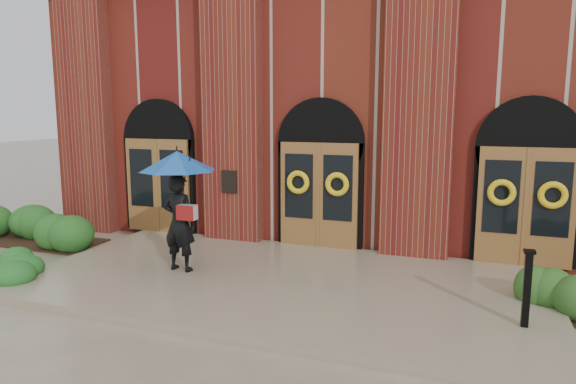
% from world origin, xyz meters
% --- Properties ---
extents(ground, '(90.00, 90.00, 0.00)m').
position_xyz_m(ground, '(0.00, 0.00, 0.00)').
color(ground, gray).
rests_on(ground, ground).
extents(landing, '(10.00, 5.30, 0.15)m').
position_xyz_m(landing, '(0.00, 0.15, 0.07)').
color(landing, gray).
rests_on(landing, ground).
extents(church_building, '(16.20, 12.53, 7.00)m').
position_xyz_m(church_building, '(0.00, 8.78, 3.50)').
color(church_building, '#602314').
rests_on(church_building, ground).
extents(man_with_umbrella, '(1.63, 1.63, 2.45)m').
position_xyz_m(man_with_umbrella, '(-2.10, -0.08, 1.86)').
color(man_with_umbrella, black).
rests_on(man_with_umbrella, landing).
extents(metal_post, '(0.17, 0.17, 1.19)m').
position_xyz_m(metal_post, '(4.30, -0.71, 0.78)').
color(metal_post, black).
rests_on(metal_post, landing).
extents(hedge_wall_left, '(3.29, 1.32, 0.85)m').
position_xyz_m(hedge_wall_left, '(-7.28, 1.12, 0.42)').
color(hedge_wall_left, '#21521B').
rests_on(hedge_wall_left, ground).
extents(hedge_front_left, '(1.42, 1.21, 0.50)m').
position_xyz_m(hedge_front_left, '(-5.10, -1.34, 0.25)').
color(hedge_front_left, '#1F5B20').
rests_on(hedge_front_left, ground).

